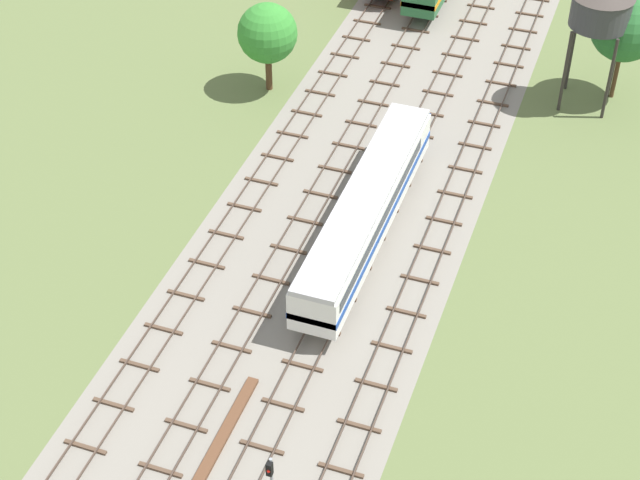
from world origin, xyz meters
TOP-DOWN VIEW (x-y plane):
  - ground_plane at (0.00, 56.00)m, footprint 480.00×480.00m
  - ballast_bed at (0.00, 56.00)m, footprint 16.80×176.00m
  - track_far_left at (-6.40, 57.00)m, footprint 2.40×126.00m
  - track_left at (-2.13, 57.00)m, footprint 2.40×126.00m
  - track_centre_left at (2.13, 57.00)m, footprint 2.40×126.00m
  - track_centre at (6.40, 57.00)m, footprint 2.40×126.00m
  - diesel_railcar_centre_left_nearest at (2.13, 33.90)m, footprint 2.96×20.50m
  - water_tower at (12.80, 54.99)m, footprint 4.49×4.49m
  - lineside_tree_1 at (-10.35, 48.90)m, footprint 4.51×4.51m
  - lineside_tree_2 at (14.71, 56.58)m, footprint 5.25×5.25m
  - spare_rail_bundle at (-0.03, 15.63)m, footprint 0.60×10.00m

SIDE VIEW (x-z plane):
  - ground_plane at x=0.00m, z-range 0.00..0.00m
  - ballast_bed at x=0.00m, z-range 0.00..0.01m
  - spare_rail_bundle at x=-0.03m, z-range 0.00..0.24m
  - track_far_left at x=-6.40m, z-range -0.01..0.28m
  - track_left at x=-2.13m, z-range -0.01..0.28m
  - track_centre_left at x=2.13m, z-range -0.01..0.28m
  - track_centre at x=6.40m, z-range -0.01..0.28m
  - diesel_railcar_centre_left_nearest at x=2.13m, z-range 0.70..4.50m
  - lineside_tree_1 at x=-10.35m, z-range 1.24..8.29m
  - lineside_tree_2 at x=14.71m, z-range 1.67..10.29m
  - water_tower at x=12.80m, z-range 3.15..12.42m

